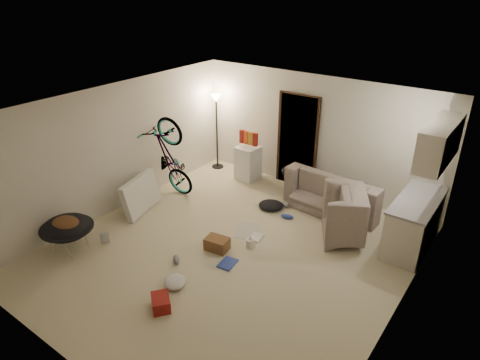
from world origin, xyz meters
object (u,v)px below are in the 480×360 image
Objects in this scene: floor_lamp at (216,116)px; bicycle at (171,174)px; drink_case_b at (161,303)px; tv_box at (141,194)px; juicer at (250,243)px; armchair at (363,222)px; saucer_chair at (68,232)px; sofa at (335,195)px; mini_fridge at (248,163)px; drink_case_a at (217,244)px; kitchen_counter at (414,224)px.

floor_lamp is 1.89m from bicycle.
floor_lamp is 5.41× the size of drink_case_b.
tv_box reaches higher than juicer.
armchair is at bearing -82.48° from bicycle.
saucer_chair is (0.06, -2.54, -0.11)m from bicycle.
armchair is at bearing 102.49° from drink_case_b.
floor_lamp is 1.70× the size of tv_box.
floor_lamp is at bearing 157.51° from drink_case_b.
mini_fridge is at bearing 0.88° from sofa.
bicycle is 4.67× the size of drink_case_a.
kitchen_counter is (4.83, -0.65, -0.87)m from floor_lamp.
kitchen_counter reaches higher than drink_case_b.
drink_case_a is (2.02, 1.50, -0.26)m from saucer_chair.
bicycle is 2.06× the size of saucer_chair.
saucer_chair reaches higher than juicer.
juicer reaches higher than drink_case_a.
mini_fridge is 3.36× the size of juicer.
drink_case_b is (2.28, -0.09, -0.28)m from saucer_chair.
saucer_chair is 3.78× the size of juicer.
sofa is at bearing 53.03° from saucer_chair.
bicycle is at bearing 144.95° from drink_case_a.
drink_case_a is at bearing -141.92° from kitchen_counter.
kitchen_counter is 3.85× the size of drink_case_a.
kitchen_counter is 1.91× the size of mini_fridge.
juicer is at bearing -10.26° from tv_box.
saucer_chair is 2.64× the size of drink_case_b.
drink_case_b is at bearing 126.23° from armchair.
saucer_chair is at bearing -97.85° from mini_fridge.
armchair is at bearing 7.03° from tv_box.
juicer is at bearing 33.85° from drink_case_a.
floor_lamp is 5.10m from drink_case_b.
drink_case_b is at bearing -52.26° from tv_box.
drink_case_a is at bearing 71.59° from sofa.
armchair is 2.60m from drink_case_a.
armchair is 3.14× the size of drink_case_b.
saucer_chair is at bearing -87.86° from floor_lamp.
tv_box is (-3.95, -1.60, 0.01)m from armchair.
tv_box is at bearing 166.46° from drink_case_a.
armchair is 0.58× the size of bicycle.
mini_fridge is 2.90m from drink_case_a.
bicycle is at bearing -167.57° from kitchen_counter.
saucer_chair reaches higher than sofa.
floor_lamp is at bearing -0.11° from sofa.
tv_box is at bearing 91.98° from saucer_chair.
floor_lamp reaches higher than saucer_chair.
floor_lamp is at bearing 0.17° from bicycle.
bicycle reaches higher than mini_fridge.
sofa is at bearing 0.79° from mini_fridge.
drink_case_a is at bearing -137.62° from juicer.
floor_lamp is 7.73× the size of juicer.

